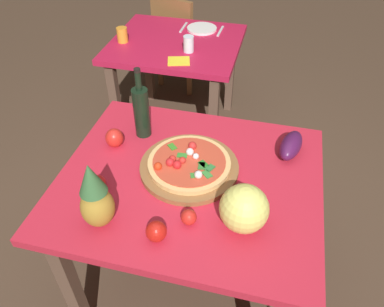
{
  "coord_description": "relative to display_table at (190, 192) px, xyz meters",
  "views": [
    {
      "loc": [
        0.29,
        -1.11,
        1.89
      ],
      "look_at": [
        -0.01,
        0.1,
        0.79
      ],
      "focal_mm": 35.0,
      "sensor_mm": 36.0,
      "label": 1
    }
  ],
  "objects": [
    {
      "name": "ground_plane",
      "position": [
        0.0,
        0.0,
        -0.65
      ],
      "size": [
        10.0,
        10.0,
        0.0
      ],
      "primitive_type": "plane",
      "color": "#4C3828"
    },
    {
      "name": "display_table",
      "position": [
        0.0,
        0.0,
        0.0
      ],
      "size": [
        1.12,
        0.95,
        0.74
      ],
      "color": "brown",
      "rests_on": "ground_plane"
    },
    {
      "name": "background_table",
      "position": [
        -0.43,
        1.29,
        -0.02
      ],
      "size": [
        0.9,
        0.81,
        0.74
      ],
      "color": "brown",
      "rests_on": "ground_plane"
    },
    {
      "name": "dining_chair",
      "position": [
        -0.58,
        1.92,
        -0.17
      ],
      "size": [
        0.51,
        0.51,
        0.85
      ],
      "rotation": [
        0.0,
        0.0,
        2.8
      ],
      "color": "brown",
      "rests_on": "ground_plane"
    },
    {
      "name": "pizza_board",
      "position": [
        -0.01,
        0.05,
        0.1
      ],
      "size": [
        0.43,
        0.43,
        0.02
      ],
      "primitive_type": "cylinder",
      "color": "brown",
      "rests_on": "display_table"
    },
    {
      "name": "pizza",
      "position": [
        -0.02,
        0.05,
        0.13
      ],
      "size": [
        0.36,
        0.36,
        0.06
      ],
      "color": "#E2B16A",
      "rests_on": "pizza_board"
    },
    {
      "name": "wine_bottle",
      "position": [
        -0.29,
        0.24,
        0.23
      ],
      "size": [
        0.08,
        0.08,
        0.36
      ],
      "color": "black",
      "rests_on": "display_table"
    },
    {
      "name": "pineapple_left",
      "position": [
        -0.27,
        -0.31,
        0.22
      ],
      "size": [
        0.13,
        0.13,
        0.3
      ],
      "color": "#AB822D",
      "rests_on": "display_table"
    },
    {
      "name": "melon",
      "position": [
        0.26,
        -0.2,
        0.18
      ],
      "size": [
        0.18,
        0.18,
        0.18
      ],
      "primitive_type": "sphere",
      "color": "#E4E16C",
      "rests_on": "display_table"
    },
    {
      "name": "bell_pepper",
      "position": [
        -0.39,
        0.13,
        0.13
      ],
      "size": [
        0.08,
        0.08,
        0.09
      ],
      "primitive_type": "ellipsoid",
      "color": "red",
      "rests_on": "display_table"
    },
    {
      "name": "eggplant",
      "position": [
        0.41,
        0.27,
        0.14
      ],
      "size": [
        0.13,
        0.22,
        0.09
      ],
      "primitive_type": "ellipsoid",
      "rotation": [
        0.0,
        0.0,
        1.34
      ],
      "color": "#471543",
      "rests_on": "display_table"
    },
    {
      "name": "tomato_at_corner",
      "position": [
        -0.35,
        -0.16,
        0.13
      ],
      "size": [
        0.07,
        0.07,
        0.07
      ],
      "primitive_type": "sphere",
      "color": "red",
      "rests_on": "display_table"
    },
    {
      "name": "tomato_beside_pepper",
      "position": [
        0.06,
        -0.24,
        0.12
      ],
      "size": [
        0.06,
        0.06,
        0.06
      ],
      "primitive_type": "sphere",
      "color": "red",
      "rests_on": "display_table"
    },
    {
      "name": "tomato_by_bottle",
      "position": [
        -0.04,
        -0.34,
        0.13
      ],
      "size": [
        0.08,
        0.08,
        0.08
      ],
      "primitive_type": "sphere",
      "color": "red",
      "rests_on": "display_table"
    },
    {
      "name": "drinking_glass_juice",
      "position": [
        -0.78,
        1.19,
        0.14
      ],
      "size": [
        0.07,
        0.07,
        0.1
      ],
      "primitive_type": "cylinder",
      "color": "orange",
      "rests_on": "background_table"
    },
    {
      "name": "drinking_glass_water",
      "position": [
        -0.3,
        1.15,
        0.14
      ],
      "size": [
        0.07,
        0.07,
        0.11
      ],
      "primitive_type": "cylinder",
      "color": "silver",
      "rests_on": "background_table"
    },
    {
      "name": "dinner_plate",
      "position": [
        -0.29,
        1.52,
        0.1
      ],
      "size": [
        0.22,
        0.22,
        0.02
      ],
      "primitive_type": "cylinder",
      "color": "white",
      "rests_on": "background_table"
    },
    {
      "name": "fork_utensil",
      "position": [
        -0.43,
        1.52,
        0.1
      ],
      "size": [
        0.02,
        0.18,
        0.01
      ],
      "primitive_type": "cube",
      "rotation": [
        0.0,
        0.0,
        -0.01
      ],
      "color": "silver",
      "rests_on": "background_table"
    },
    {
      "name": "knife_utensil",
      "position": [
        -0.15,
        1.52,
        0.1
      ],
      "size": [
        0.02,
        0.18,
        0.01
      ],
      "primitive_type": "cube",
      "rotation": [
        0.0,
        0.0,
        -0.04
      ],
      "color": "silver",
      "rests_on": "background_table"
    },
    {
      "name": "napkin_folded",
      "position": [
        -0.32,
        1.0,
        0.09
      ],
      "size": [
        0.17,
        0.15,
        0.01
      ],
      "primitive_type": "cube",
      "rotation": [
        0.0,
        0.0,
        0.27
      ],
      "color": "yellow",
      "rests_on": "background_table"
    }
  ]
}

